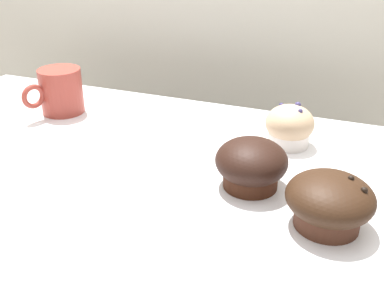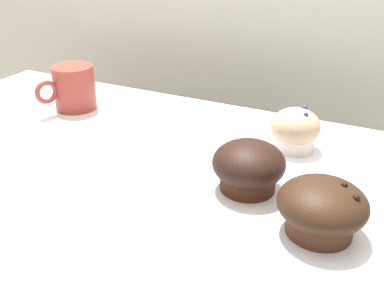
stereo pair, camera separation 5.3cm
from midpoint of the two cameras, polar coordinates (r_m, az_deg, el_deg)
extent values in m
cube|color=beige|center=(1.28, 2.35, 8.17)|extent=(3.20, 0.10, 1.80)
cylinder|color=silver|center=(0.81, 10.33, 1.22)|extent=(0.07, 0.07, 0.04)
ellipsoid|color=tan|center=(0.80, 10.45, 2.57)|extent=(0.09, 0.09, 0.06)
sphere|color=navy|center=(0.80, 11.44, 4.84)|extent=(0.01, 0.01, 0.01)
sphere|color=navy|center=(0.78, 11.69, 4.08)|extent=(0.01, 0.01, 0.01)
sphere|color=navy|center=(0.81, 9.42, 4.88)|extent=(0.01, 0.01, 0.01)
cylinder|color=#391B10|center=(0.67, 5.20, -3.80)|extent=(0.08, 0.08, 0.04)
ellipsoid|color=black|center=(0.66, 5.27, -2.17)|extent=(0.11, 0.11, 0.06)
cylinder|color=#46261A|center=(0.60, 14.42, -8.37)|extent=(0.08, 0.08, 0.04)
ellipsoid|color=black|center=(0.59, 14.65, -6.63)|extent=(0.11, 0.11, 0.06)
sphere|color=black|center=(0.59, 17.10, -4.29)|extent=(0.01, 0.01, 0.01)
sphere|color=black|center=(0.58, 18.55, -5.68)|extent=(0.01, 0.01, 0.01)
cylinder|color=#99382D|center=(0.98, -17.79, 6.42)|extent=(0.09, 0.09, 0.09)
torus|color=#99382D|center=(0.95, -21.04, 5.63)|extent=(0.03, 0.05, 0.05)
cylinder|color=black|center=(0.96, -18.13, 8.78)|extent=(0.08, 0.08, 0.01)
camera|label=1|loc=(0.03, -92.17, -1.07)|focal=42.00mm
camera|label=2|loc=(0.03, 87.83, 1.07)|focal=42.00mm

